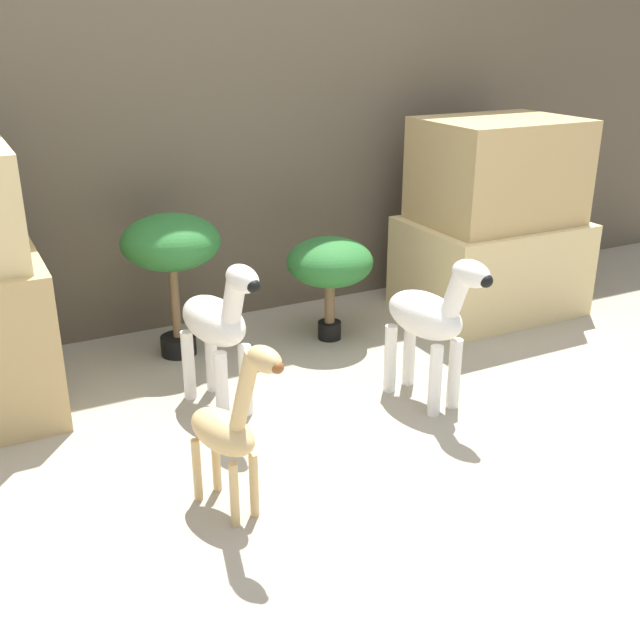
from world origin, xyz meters
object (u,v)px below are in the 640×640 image
Objects in this scene: zebra_left at (218,325)px; potted_palm_back at (171,248)px; giraffe_figurine at (229,426)px; potted_palm_front at (330,264)px; zebra_right at (430,319)px.

potted_palm_back is at bearing 89.58° from zebra_left.
giraffe_figurine is 1.24× the size of potted_palm_front.
potted_palm_front is (0.70, 0.43, 0.02)m from zebra_left.
potted_palm_front is at bearing 93.31° from zebra_right.
zebra_right is 1.29× the size of potted_palm_front.
potted_palm_back is (0.00, 0.58, 0.15)m from zebra_left.
zebra_left is at bearing 157.01° from zebra_right.
zebra_left is at bearing -148.62° from potted_palm_front.
zebra_left reaches higher than giraffe_figurine.
zebra_left is 0.82m from potted_palm_front.
zebra_left is 0.60m from potted_palm_back.
zebra_right is 1.00m from giraffe_figurine.
potted_palm_front is 0.76× the size of potted_palm_back.
giraffe_figurine is at bearing -130.09° from potted_palm_front.
potted_palm_front is 0.72m from potted_palm_back.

